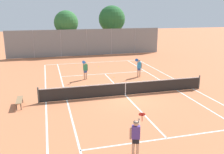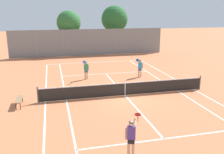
{
  "view_description": "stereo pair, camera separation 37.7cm",
  "coord_description": "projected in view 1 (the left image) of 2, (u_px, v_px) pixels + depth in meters",
  "views": [
    {
      "loc": [
        -5.26,
        -16.03,
        5.9
      ],
      "look_at": [
        -0.59,
        1.5,
        1.0
      ],
      "focal_mm": 40.0,
      "sensor_mm": 36.0,
      "label": 1
    },
    {
      "loc": [
        -4.9,
        -16.13,
        5.9
      ],
      "look_at": [
        -0.59,
        1.5,
        1.0
      ],
      "focal_mm": 40.0,
      "sensor_mm": 36.0,
      "label": 2
    }
  ],
  "objects": [
    {
      "name": "player_far_left",
      "position": [
        85.0,
        69.0,
        21.62
      ],
      "size": [
        0.61,
        0.78,
        1.77
      ],
      "color": "#D8A884",
      "rests_on": "ground"
    },
    {
      "name": "loose_tennis_ball_4",
      "position": [
        76.0,
        65.0,
        27.4
      ],
      "size": [
        0.07,
        0.07,
        0.07
      ],
      "primitive_type": "sphere",
      "color": "#D1DB33",
      "rests_on": "ground"
    },
    {
      "name": "loose_tennis_ball_1",
      "position": [
        72.0,
        86.0,
        19.79
      ],
      "size": [
        0.07,
        0.07,
        0.07
      ],
      "primitive_type": "sphere",
      "color": "#D1DB33",
      "rests_on": "ground"
    },
    {
      "name": "ground_plane",
      "position": [
        125.0,
        95.0,
        17.81
      ],
      "size": [
        120.0,
        120.0,
        0.0
      ],
      "primitive_type": "plane",
      "color": "#C67047"
    },
    {
      "name": "courtside_bench",
      "position": [
        19.0,
        100.0,
        15.64
      ],
      "size": [
        0.36,
        1.5,
        0.47
      ],
      "color": "olive",
      "rests_on": "ground"
    },
    {
      "name": "court_line_markings",
      "position": [
        125.0,
        95.0,
        17.8
      ],
      "size": [
        11.1,
        23.9,
        0.01
      ],
      "color": "silver",
      "rests_on": "ground"
    },
    {
      "name": "back_fence",
      "position": [
        87.0,
        42.0,
        32.87
      ],
      "size": [
        20.26,
        0.08,
        3.48
      ],
      "color": "gray",
      "rests_on": "ground"
    },
    {
      "name": "tree_behind_left",
      "position": [
        67.0,
        24.0,
        33.26
      ],
      "size": [
        3.22,
        3.22,
        5.85
      ],
      "color": "brown",
      "rests_on": "ground"
    },
    {
      "name": "loose_tennis_ball_0",
      "position": [
        99.0,
        67.0,
        26.64
      ],
      "size": [
        0.07,
        0.07,
        0.07
      ],
      "primitive_type": "sphere",
      "color": "#D1DB33",
      "rests_on": "ground"
    },
    {
      "name": "tree_behind_right",
      "position": [
        111.0,
        20.0,
        35.69
      ],
      "size": [
        3.78,
        3.78,
        6.52
      ],
      "color": "brown",
      "rests_on": "ground"
    },
    {
      "name": "tennis_net",
      "position": [
        125.0,
        88.0,
        17.67
      ],
      "size": [
        12.0,
        0.1,
        1.07
      ],
      "color": "#474C47",
      "rests_on": "ground"
    },
    {
      "name": "loose_tennis_ball_3",
      "position": [
        114.0,
        77.0,
        22.48
      ],
      "size": [
        0.07,
        0.07,
        0.07
      ],
      "primitive_type": "sphere",
      "color": "#D1DB33",
      "rests_on": "ground"
    },
    {
      "name": "player_near_side",
      "position": [
        136.0,
        136.0,
        10.18
      ],
      "size": [
        0.82,
        0.7,
        1.77
      ],
      "color": "#D8A884",
      "rests_on": "ground"
    },
    {
      "name": "player_far_right",
      "position": [
        139.0,
        67.0,
        22.43
      ],
      "size": [
        0.81,
        0.7,
        1.77
      ],
      "color": "#D8A884",
      "rests_on": "ground"
    }
  ]
}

